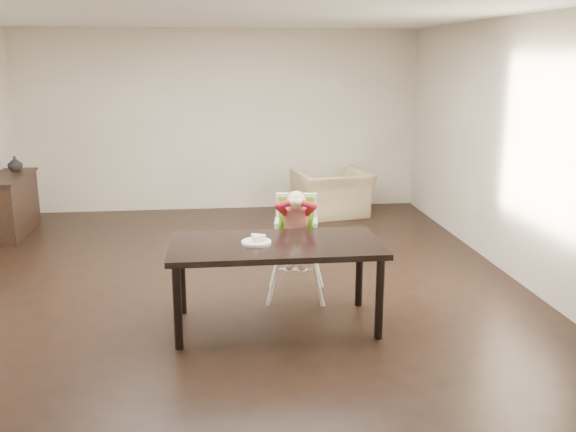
% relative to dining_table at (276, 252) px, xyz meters
% --- Properties ---
extents(ground, '(7.00, 7.00, 0.00)m').
position_rel_dining_table_xyz_m(ground, '(-0.38, 1.07, -0.67)').
color(ground, black).
rests_on(ground, ground).
extents(room_walls, '(6.02, 7.02, 2.71)m').
position_rel_dining_table_xyz_m(room_walls, '(-0.38, 1.07, 1.18)').
color(room_walls, '#BCB09C').
rests_on(room_walls, ground).
extents(dining_table, '(1.80, 0.90, 0.75)m').
position_rel_dining_table_xyz_m(dining_table, '(0.00, 0.00, 0.00)').
color(dining_table, black).
rests_on(dining_table, ground).
extents(high_chair, '(0.50, 0.50, 1.05)m').
position_rel_dining_table_xyz_m(high_chair, '(0.27, 0.70, 0.07)').
color(high_chair, white).
rests_on(high_chair, ground).
extents(plate, '(0.32, 0.32, 0.07)m').
position_rel_dining_table_xyz_m(plate, '(-0.16, -0.00, 0.10)').
color(plate, white).
rests_on(plate, dining_table).
extents(armchair, '(1.14, 0.86, 0.90)m').
position_rel_dining_table_xyz_m(armchair, '(1.21, 3.87, -0.22)').
color(armchair, tan).
rests_on(armchair, ground).
extents(sideboard, '(0.44, 1.26, 0.79)m').
position_rel_dining_table_xyz_m(sideboard, '(-3.16, 3.36, -0.27)').
color(sideboard, black).
rests_on(sideboard, ground).
extents(vase, '(0.24, 0.25, 0.19)m').
position_rel_dining_table_xyz_m(vase, '(-3.16, 3.71, 0.22)').
color(vase, '#99999E').
rests_on(vase, sideboard).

